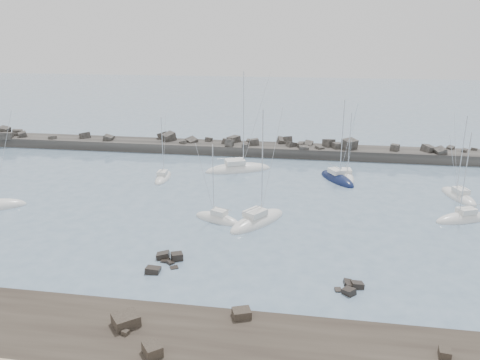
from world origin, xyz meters
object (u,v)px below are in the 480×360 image
(sailboat_5, at_px, (257,222))
(sailboat_4, at_px, (346,177))
(sailboat_1, at_px, (163,178))
(sailboat_8, at_px, (458,197))
(sailboat_3, at_px, (217,219))
(sailboat_6, at_px, (337,179))
(sailboat_7, at_px, (463,219))
(sailboat_2, at_px, (238,170))

(sailboat_5, bearing_deg, sailboat_4, 60.21)
(sailboat_1, xyz_separation_m, sailboat_4, (29.21, 5.23, -0.00))
(sailboat_5, distance_m, sailboat_8, 30.47)
(sailboat_3, bearing_deg, sailboat_4, 50.87)
(sailboat_5, bearing_deg, sailboat_6, 61.92)
(sailboat_1, xyz_separation_m, sailboat_8, (44.51, -1.87, 0.00))
(sailboat_3, xyz_separation_m, sailboat_8, (32.27, 13.77, -0.01))
(sailboat_5, xyz_separation_m, sailboat_7, (25.43, 4.99, -0.01))
(sailboat_7, relative_size, sailboat_8, 0.97)
(sailboat_1, relative_size, sailboat_7, 0.88)
(sailboat_2, bearing_deg, sailboat_8, -14.23)
(sailboat_6, bearing_deg, sailboat_4, 41.90)
(sailboat_4, height_order, sailboat_5, sailboat_5)
(sailboat_3, xyz_separation_m, sailboat_6, (15.43, 19.48, 0.01))
(sailboat_4, relative_size, sailboat_6, 0.83)
(sailboat_6, bearing_deg, sailboat_2, 170.54)
(sailboat_4, relative_size, sailboat_7, 0.95)
(sailboat_7, distance_m, sailboat_8, 8.90)
(sailboat_4, distance_m, sailboat_7, 20.81)
(sailboat_4, bearing_deg, sailboat_7, -49.51)
(sailboat_3, height_order, sailboat_7, sailboat_7)
(sailboat_2, xyz_separation_m, sailboat_5, (6.14, -22.17, -0.00))
(sailboat_3, relative_size, sailboat_8, 0.84)
(sailboat_2, relative_size, sailboat_3, 1.68)
(sailboat_6, bearing_deg, sailboat_5, -118.08)
(sailboat_1, distance_m, sailboat_3, 19.86)
(sailboat_6, height_order, sailboat_8, sailboat_6)
(sailboat_2, bearing_deg, sailboat_7, -28.56)
(sailboat_4, xyz_separation_m, sailboat_8, (15.29, -7.10, 0.00))
(sailboat_7, bearing_deg, sailboat_8, 78.46)
(sailboat_3, relative_size, sailboat_5, 0.70)
(sailboat_3, distance_m, sailboat_4, 26.91)
(sailboat_2, distance_m, sailboat_5, 23.00)
(sailboat_2, distance_m, sailboat_3, 22.25)
(sailboat_4, bearing_deg, sailboat_5, -119.79)
(sailboat_3, xyz_separation_m, sailboat_7, (30.49, 5.05, -0.00))
(sailboat_7, bearing_deg, sailboat_2, 151.44)
(sailboat_7, height_order, sailboat_8, sailboat_8)
(sailboat_6, distance_m, sailboat_7, 20.86)
(sailboat_3, relative_size, sailboat_6, 0.76)
(sailboat_2, height_order, sailboat_8, sailboat_2)
(sailboat_5, relative_size, sailboat_7, 1.23)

